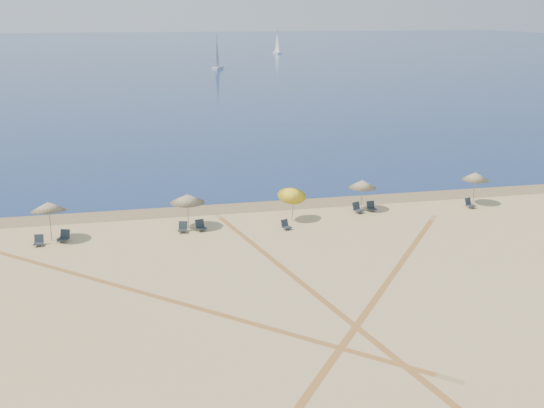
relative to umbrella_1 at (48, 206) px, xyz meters
The scene contains 19 objects.
ground 24.12m from the umbrella_1, 54.05° to the right, with size 160.00×160.00×0.00m, color tan.
ocean 206.05m from the umbrella_1, 86.08° to the left, with size 500.00×500.00×0.00m, color #0C2151.
wet_sand 14.98m from the umbrella_1, 17.90° to the left, with size 500.00×500.00×0.00m, color olive.
umbrella_1 is the anchor object (origin of this frame).
umbrella_2 8.53m from the umbrella_1, ahead, with size 2.26×2.26×2.36m.
umbrella_3 15.51m from the umbrella_1, ahead, with size 1.93×2.00×2.60m.
umbrella_4 21.04m from the umbrella_1, ahead, with size 1.97×1.97×2.27m.
umbrella_5 29.53m from the umbrella_1, ahead, with size 1.92×1.94×2.47m.
chair_2 2.17m from the umbrella_1, 131.89° to the right, with size 0.59×0.67×0.65m.
chair_3 2.08m from the umbrella_1, 21.28° to the right, with size 0.79×0.86×0.72m.
chair_4 8.31m from the umbrella_1, ahead, with size 0.68×0.76×0.67m.
chair_5 9.43m from the umbrella_1, ahead, with size 0.74×0.81×0.70m.
chair_6 14.85m from the umbrella_1, ahead, with size 0.71×0.76×0.62m.
chair_7 20.61m from the umbrella_1, ahead, with size 0.83×0.89×0.73m.
chair_8 21.72m from the umbrella_1, ahead, with size 0.61×0.70×0.68m.
chair_9 28.86m from the umbrella_1, ahead, with size 0.80×0.85×0.70m.
sailboat_0 121.20m from the umbrella_1, 77.46° to the left, with size 3.51×5.65×8.27m.
sailboat_1 181.73m from the umbrella_1, 72.83° to the left, with size 1.96×5.52×8.04m.
tire_tracks 16.67m from the umbrella_1, 41.75° to the right, with size 50.39×42.03×0.00m.
Camera 1 is at (-8.79, -20.25, 13.67)m, focal length 42.65 mm.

